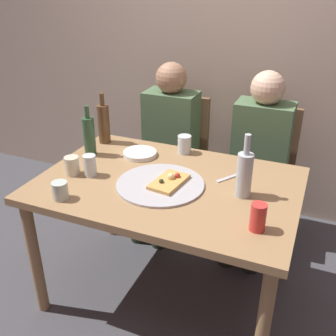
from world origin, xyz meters
TOP-DOWN VIEW (x-y plane):
  - ground_plane at (0.00, 0.00)m, footprint 8.00×8.00m
  - back_wall at (0.00, 1.20)m, footprint 6.00×0.10m
  - dining_table at (0.00, 0.00)m, footprint 1.31×0.89m
  - pizza_tray at (-0.02, -0.05)m, footprint 0.44×0.44m
  - pizza_slice_last at (0.02, -0.03)m, footprint 0.16×0.24m
  - wine_bottle at (-0.56, 0.33)m, footprint 0.07×0.07m
  - beer_bottle at (0.38, 0.01)m, footprint 0.08×0.08m
  - water_bottle at (-0.54, 0.13)m, footprint 0.07×0.07m
  - tumbler_near at (-0.05, 0.37)m, footprint 0.08×0.08m
  - tumbler_far at (-0.49, -0.11)m, footprint 0.08×0.08m
  - wine_glass at (-0.40, -0.09)m, footprint 0.07×0.07m
  - short_glass at (-0.40, -0.34)m, footprint 0.07×0.07m
  - soda_can at (0.50, -0.24)m, footprint 0.07×0.07m
  - plate_stack at (-0.27, 0.23)m, footprint 0.19×0.19m
  - table_knife at (0.29, 0.18)m, footprint 0.14×0.19m
  - chair_left at (-0.30, 0.85)m, footprint 0.44×0.44m
  - chair_right at (0.33, 0.85)m, footprint 0.44×0.44m
  - guest_in_sweater at (-0.30, 0.69)m, footprint 0.36×0.56m
  - guest_in_beanie at (0.33, 0.69)m, footprint 0.36×0.56m

SIDE VIEW (x-z plane):
  - ground_plane at x=0.00m, z-range 0.00..0.00m
  - chair_left at x=-0.30m, z-range 0.06..0.96m
  - chair_right at x=0.33m, z-range 0.06..0.96m
  - guest_in_sweater at x=-0.30m, z-range 0.06..1.23m
  - guest_in_beanie at x=0.33m, z-range 0.06..1.23m
  - dining_table at x=0.00m, z-range 0.28..1.02m
  - table_knife at x=0.29m, z-range 0.74..0.75m
  - pizza_tray at x=-0.02m, z-range 0.74..0.75m
  - plate_stack at x=-0.27m, z-range 0.74..0.77m
  - pizza_slice_last at x=0.02m, z-range 0.74..0.79m
  - short_glass at x=-0.40m, z-range 0.74..0.83m
  - tumbler_far at x=-0.49m, z-range 0.74..0.84m
  - tumbler_near at x=-0.05m, z-range 0.74..0.85m
  - wine_glass at x=-0.40m, z-range 0.74..0.85m
  - soda_can at x=0.50m, z-range 0.74..0.86m
  - beer_bottle at x=0.38m, z-range 0.70..1.01m
  - water_bottle at x=-0.54m, z-range 0.71..1.01m
  - wine_bottle at x=-0.56m, z-range 0.71..1.02m
  - back_wall at x=0.00m, z-range 0.00..2.60m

